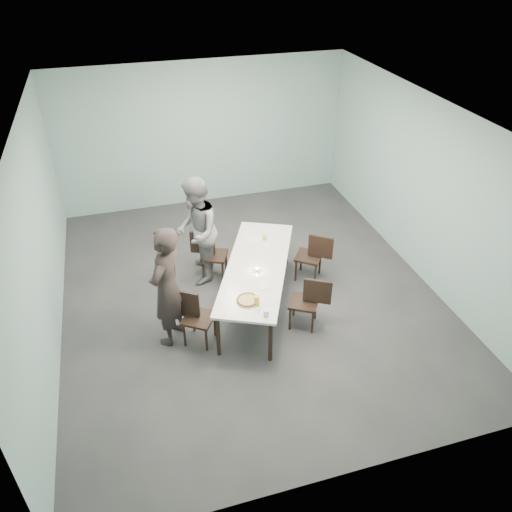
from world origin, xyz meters
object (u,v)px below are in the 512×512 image
object	(u,v)px
diner_far	(197,232)
side_plate	(263,286)
amber_tumbler	(264,237)
chair_far_left	(209,252)
chair_near_left	(193,313)
water_tumbler	(266,313)
table	(257,269)
chair_near_right	(309,299)
diner_near	(167,287)
pizza	(248,300)
beer_glass	(257,301)
chair_far_right	(314,254)
tealight	(257,270)

from	to	relation	value
diner_far	side_plate	size ratio (longest dim) A/B	10.35
amber_tumbler	chair_far_left	bearing A→B (deg)	163.28
chair_near_left	amber_tumbler	xyz separation A→B (m)	(1.45, 1.25, 0.29)
chair_near_left	water_tumbler	bearing A→B (deg)	-0.88
table	chair_near_right	size ratio (longest dim) A/B	3.15
amber_tumbler	side_plate	bearing A→B (deg)	-108.11
diner_near	water_tumbler	xyz separation A→B (m)	(1.21, -0.75, -0.14)
table	chair_near_right	distance (m)	0.96
diner_near	pizza	xyz separation A→B (m)	(1.06, -0.39, -0.17)
chair_near_left	beer_glass	size ratio (longest dim) A/B	5.80
table	diner_near	distance (m)	1.50
table	side_plate	size ratio (longest dim) A/B	15.22
table	chair_far_right	bearing A→B (deg)	19.32
chair_near_left	water_tumbler	size ratio (longest dim) A/B	9.67
chair_near_left	side_plate	bearing A→B (deg)	33.95
chair_near_left	side_plate	size ratio (longest dim) A/B	4.83
side_plate	amber_tumbler	xyz separation A→B (m)	(0.40, 1.23, 0.04)
chair_near_right	water_tumbler	size ratio (longest dim) A/B	9.67
side_plate	beer_glass	bearing A→B (deg)	-118.18
chair_far_right	chair_near_left	bearing A→B (deg)	58.90
pizza	water_tumbler	distance (m)	0.40
diner_near	diner_far	size ratio (longest dim) A/B	1.01
pizza	tealight	distance (m)	0.74
tealight	side_plate	bearing A→B (deg)	-93.82
side_plate	beer_glass	distance (m)	0.43
diner_far	pizza	size ratio (longest dim) A/B	5.48
chair_far_right	diner_near	size ratio (longest dim) A/B	0.46
table	diner_far	bearing A→B (deg)	127.75
table	beer_glass	distance (m)	0.96
chair_near_left	chair_far_left	size ratio (longest dim) A/B	1.00
chair_near_right	side_plate	world-z (taller)	chair_near_right
diner_near	water_tumbler	distance (m)	1.44
chair_near_left	pizza	xyz separation A→B (m)	(0.75, -0.25, 0.27)
chair_far_right	pizza	bearing A→B (deg)	74.66
beer_glass	water_tumbler	bearing A→B (deg)	-77.17
tealight	table	bearing A→B (deg)	74.95
chair_near_right	chair_near_left	bearing A→B (deg)	24.44
chair_far_right	pizza	distance (m)	1.93
diner_near	pizza	bearing A→B (deg)	104.78
table	chair_far_right	world-z (taller)	chair_far_right
diner_near	chair_near_right	bearing A→B (deg)	116.28
chair_far_right	tealight	size ratio (longest dim) A/B	15.54
table	diner_near	xyz separation A→B (m)	(-1.42, -0.41, 0.24)
table	water_tumbler	distance (m)	1.18
chair_near_left	chair_near_right	xyz separation A→B (m)	(1.72, -0.17, 0.00)
chair_far_left	side_plate	world-z (taller)	chair_far_left
side_plate	water_tumbler	world-z (taller)	water_tumbler
table	chair_near_left	distance (m)	1.26
chair_near_left	amber_tumbler	world-z (taller)	chair_near_left
chair_near_right	diner_near	bearing A→B (deg)	21.32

